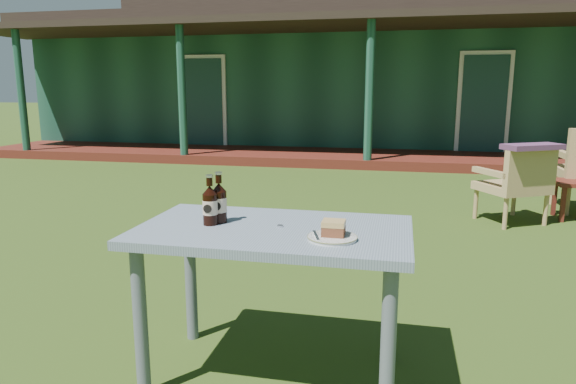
% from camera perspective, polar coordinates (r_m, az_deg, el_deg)
% --- Properties ---
extents(ground, '(80.00, 80.00, 0.00)m').
position_cam_1_polar(ground, '(3.99, 4.07, -7.97)').
color(ground, '#334916').
extents(pavilion, '(15.80, 8.30, 3.45)m').
position_cam_1_polar(pavilion, '(13.12, 10.36, 12.48)').
color(pavilion, '#1B4635').
rests_on(pavilion, ground).
extents(cafe_table, '(1.20, 0.70, 0.72)m').
position_cam_1_polar(cafe_table, '(2.30, -1.62, -6.38)').
color(cafe_table, slate).
rests_on(cafe_table, ground).
extents(plate, '(0.20, 0.20, 0.01)m').
position_cam_1_polar(plate, '(2.09, 4.94, -5.07)').
color(plate, silver).
rests_on(plate, cafe_table).
extents(cake_slice, '(0.09, 0.09, 0.06)m').
position_cam_1_polar(cake_slice, '(2.10, 5.09, -3.99)').
color(cake_slice, brown).
rests_on(cake_slice, plate).
extents(fork, '(0.05, 0.14, 0.00)m').
position_cam_1_polar(fork, '(2.09, 3.14, -4.84)').
color(fork, silver).
rests_on(fork, plate).
extents(cola_bottle_near, '(0.07, 0.07, 0.23)m').
position_cam_1_polar(cola_bottle_near, '(2.35, -7.66, -1.14)').
color(cola_bottle_near, black).
rests_on(cola_bottle_near, cafe_table).
extents(cola_bottle_far, '(0.07, 0.07, 0.23)m').
position_cam_1_polar(cola_bottle_far, '(2.32, -8.65, -1.43)').
color(cola_bottle_far, black).
rests_on(cola_bottle_far, cafe_table).
extents(bottle_cap, '(0.03, 0.03, 0.01)m').
position_cam_1_polar(bottle_cap, '(2.27, -0.87, -3.80)').
color(bottle_cap, silver).
rests_on(bottle_cap, cafe_table).
extents(armchair_left, '(0.75, 0.74, 0.76)m').
position_cam_1_polar(armchair_left, '(5.51, 24.15, 1.08)').
color(armchair_left, tan).
rests_on(armchair_left, ground).
extents(floral_throw, '(0.61, 0.48, 0.05)m').
position_cam_1_polar(floral_throw, '(5.35, 25.54, 4.57)').
color(floral_throw, '#5B3154').
rests_on(floral_throw, armchair_left).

